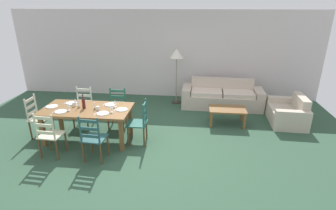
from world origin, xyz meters
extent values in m
cube|color=#2D4D38|center=(0.00, 0.00, -0.01)|extent=(9.60, 9.60, 0.02)
cube|color=beige|center=(0.00, 3.30, 1.35)|extent=(9.60, 0.16, 2.70)
cube|color=brown|center=(-1.26, 0.07, 0.72)|extent=(1.90, 0.96, 0.05)
cube|color=brown|center=(-2.11, -0.31, 0.35)|extent=(0.08, 0.08, 0.70)
cube|color=brown|center=(-0.41, -0.31, 0.35)|extent=(0.08, 0.08, 0.70)
cube|color=brown|center=(-2.11, 0.45, 0.35)|extent=(0.08, 0.08, 0.70)
cube|color=brown|center=(-0.41, 0.45, 0.35)|extent=(0.08, 0.08, 0.70)
cube|color=beige|center=(-1.72, -0.62, 0.45)|extent=(0.44, 0.42, 0.03)
cylinder|color=brown|center=(-1.89, -0.44, 0.22)|extent=(0.04, 0.04, 0.43)
cylinder|color=brown|center=(-1.53, -0.46, 0.22)|extent=(0.04, 0.04, 0.43)
cylinder|color=brown|center=(-1.91, -0.78, 0.22)|extent=(0.04, 0.04, 0.43)
cylinder|color=brown|center=(-1.55, -0.80, 0.22)|extent=(0.04, 0.04, 0.43)
cylinder|color=beige|center=(-1.91, -0.78, 0.71)|extent=(0.04, 0.04, 0.50)
cylinder|color=beige|center=(-1.55, -0.80, 0.71)|extent=(0.04, 0.04, 0.50)
cube|color=beige|center=(-1.73, -0.79, 0.58)|extent=(0.38, 0.04, 0.06)
cube|color=beige|center=(-1.73, -0.79, 0.73)|extent=(0.38, 0.04, 0.06)
cube|color=beige|center=(-1.73, -0.79, 0.88)|extent=(0.38, 0.04, 0.06)
cube|color=#254F50|center=(-0.83, -0.66, 0.45)|extent=(0.45, 0.43, 0.03)
cylinder|color=brown|center=(-0.99, -0.48, 0.22)|extent=(0.04, 0.04, 0.43)
cylinder|color=brown|center=(-0.64, -0.51, 0.22)|extent=(0.04, 0.04, 0.43)
cylinder|color=brown|center=(-1.02, -0.82, 0.22)|extent=(0.04, 0.04, 0.43)
cylinder|color=brown|center=(-0.66, -0.85, 0.22)|extent=(0.04, 0.04, 0.43)
cylinder|color=#254F50|center=(-1.02, -0.82, 0.71)|extent=(0.04, 0.04, 0.50)
cylinder|color=#254F50|center=(-0.66, -0.85, 0.71)|extent=(0.04, 0.04, 0.50)
cube|color=#254F50|center=(-0.84, -0.83, 0.58)|extent=(0.38, 0.05, 0.06)
cube|color=#254F50|center=(-0.84, -0.83, 0.73)|extent=(0.38, 0.05, 0.06)
cube|color=#254F50|center=(-0.84, -0.83, 0.88)|extent=(0.38, 0.05, 0.06)
cube|color=beige|center=(-1.68, 0.76, 0.45)|extent=(0.44, 0.42, 0.03)
cylinder|color=brown|center=(-1.51, 0.58, 0.22)|extent=(0.04, 0.04, 0.43)
cylinder|color=brown|center=(-1.87, 0.59, 0.22)|extent=(0.04, 0.04, 0.43)
cylinder|color=brown|center=(-1.49, 0.92, 0.22)|extent=(0.04, 0.04, 0.43)
cylinder|color=brown|center=(-1.85, 0.93, 0.22)|extent=(0.04, 0.04, 0.43)
cylinder|color=beige|center=(-1.49, 0.92, 0.71)|extent=(0.04, 0.04, 0.50)
cylinder|color=beige|center=(-1.85, 0.93, 0.71)|extent=(0.04, 0.04, 0.50)
cube|color=beige|center=(-1.67, 0.93, 0.58)|extent=(0.38, 0.04, 0.06)
cube|color=beige|center=(-1.67, 0.93, 0.73)|extent=(0.38, 0.04, 0.06)
cube|color=beige|center=(-1.67, 0.93, 0.88)|extent=(0.38, 0.04, 0.06)
cube|color=#245D48|center=(-0.81, 0.76, 0.45)|extent=(0.43, 0.41, 0.03)
cylinder|color=brown|center=(-0.63, 0.59, 0.22)|extent=(0.04, 0.04, 0.43)
cylinder|color=brown|center=(-0.99, 0.58, 0.22)|extent=(0.04, 0.04, 0.43)
cylinder|color=brown|center=(-0.64, 0.93, 0.22)|extent=(0.04, 0.04, 0.43)
cylinder|color=brown|center=(-1.00, 0.92, 0.22)|extent=(0.04, 0.04, 0.43)
cylinder|color=#245D48|center=(-0.64, 0.93, 0.71)|extent=(0.04, 0.04, 0.50)
cylinder|color=#245D48|center=(-1.00, 0.92, 0.71)|extent=(0.04, 0.04, 0.50)
cube|color=#245D48|center=(-0.82, 0.93, 0.58)|extent=(0.38, 0.04, 0.06)
cube|color=#245D48|center=(-0.82, 0.93, 0.73)|extent=(0.38, 0.04, 0.06)
cube|color=#245D48|center=(-0.82, 0.93, 0.88)|extent=(0.38, 0.04, 0.06)
cube|color=beige|center=(-2.39, 0.11, 0.45)|extent=(0.41, 0.43, 0.03)
cylinder|color=brown|center=(-2.22, 0.29, 0.22)|extent=(0.04, 0.04, 0.43)
cylinder|color=brown|center=(-2.21, -0.07, 0.22)|extent=(0.04, 0.04, 0.43)
cylinder|color=brown|center=(-2.56, 0.28, 0.22)|extent=(0.04, 0.04, 0.43)
cylinder|color=brown|center=(-2.55, -0.08, 0.22)|extent=(0.04, 0.04, 0.43)
cylinder|color=beige|center=(-2.56, 0.28, 0.71)|extent=(0.04, 0.04, 0.50)
cylinder|color=beige|center=(-2.55, -0.08, 0.71)|extent=(0.04, 0.04, 0.50)
cube|color=beige|center=(-2.56, 0.10, 0.58)|extent=(0.03, 0.38, 0.06)
cube|color=beige|center=(-2.56, 0.10, 0.73)|extent=(0.03, 0.38, 0.06)
cube|color=beige|center=(-2.56, 0.10, 0.88)|extent=(0.03, 0.38, 0.06)
cube|color=#235B50|center=(-0.16, 0.08, 0.45)|extent=(0.41, 0.43, 0.03)
cylinder|color=brown|center=(-0.33, -0.10, 0.22)|extent=(0.04, 0.04, 0.43)
cylinder|color=brown|center=(-0.34, 0.26, 0.22)|extent=(0.04, 0.04, 0.43)
cylinder|color=brown|center=(0.01, -0.10, 0.22)|extent=(0.04, 0.04, 0.43)
cylinder|color=brown|center=(0.00, 0.26, 0.22)|extent=(0.04, 0.04, 0.43)
cylinder|color=#235B50|center=(0.01, -0.10, 0.71)|extent=(0.04, 0.04, 0.50)
cylinder|color=#235B50|center=(0.00, 0.26, 0.71)|extent=(0.04, 0.04, 0.50)
cube|color=#235B50|center=(0.01, 0.08, 0.58)|extent=(0.03, 0.38, 0.06)
cube|color=#235B50|center=(0.01, 0.08, 0.73)|extent=(0.03, 0.38, 0.06)
cube|color=#235B50|center=(0.01, 0.08, 0.88)|extent=(0.03, 0.38, 0.06)
cylinder|color=white|center=(-1.71, -0.18, 0.76)|extent=(0.24, 0.24, 0.02)
cube|color=silver|center=(-1.86, -0.18, 0.75)|extent=(0.03, 0.17, 0.01)
cylinder|color=white|center=(-0.81, -0.18, 0.76)|extent=(0.24, 0.24, 0.02)
cube|color=silver|center=(-0.96, -0.18, 0.75)|extent=(0.03, 0.17, 0.01)
cylinder|color=white|center=(-1.71, 0.32, 0.76)|extent=(0.24, 0.24, 0.02)
cube|color=silver|center=(-1.86, 0.32, 0.75)|extent=(0.03, 0.17, 0.01)
cylinder|color=white|center=(-0.81, 0.32, 0.76)|extent=(0.24, 0.24, 0.02)
cube|color=silver|center=(-0.96, 0.32, 0.75)|extent=(0.02, 0.17, 0.01)
cylinder|color=white|center=(-2.04, 0.07, 0.76)|extent=(0.24, 0.24, 0.02)
cube|color=silver|center=(-2.19, 0.07, 0.75)|extent=(0.02, 0.17, 0.01)
cylinder|color=white|center=(-0.48, 0.07, 0.76)|extent=(0.24, 0.24, 0.02)
cube|color=silver|center=(-0.63, 0.07, 0.75)|extent=(0.03, 0.17, 0.01)
cylinder|color=#471919|center=(-1.31, 0.07, 0.86)|extent=(0.07, 0.07, 0.22)
cylinder|color=#471919|center=(-1.31, 0.07, 1.01)|extent=(0.02, 0.02, 0.08)
cylinder|color=black|center=(-1.31, 0.07, 1.06)|extent=(0.03, 0.03, 0.02)
cylinder|color=white|center=(-1.58, -0.07, 0.75)|extent=(0.06, 0.06, 0.01)
cylinder|color=white|center=(-1.58, -0.07, 0.79)|extent=(0.01, 0.01, 0.07)
cone|color=white|center=(-1.58, -0.07, 0.87)|extent=(0.06, 0.06, 0.08)
cylinder|color=white|center=(-0.65, -0.08, 0.75)|extent=(0.06, 0.06, 0.01)
cylinder|color=white|center=(-0.65, -0.08, 0.79)|extent=(0.01, 0.01, 0.07)
cone|color=white|center=(-0.65, -0.08, 0.87)|extent=(0.06, 0.06, 0.08)
cylinder|color=white|center=(-1.57, 0.22, 0.75)|extent=(0.06, 0.06, 0.01)
cylinder|color=white|center=(-1.57, 0.22, 0.79)|extent=(0.01, 0.01, 0.07)
cone|color=white|center=(-1.57, 0.22, 0.87)|extent=(0.06, 0.06, 0.08)
cylinder|color=white|center=(-0.67, 0.22, 0.75)|extent=(0.06, 0.06, 0.01)
cylinder|color=white|center=(-0.67, 0.22, 0.79)|extent=(0.01, 0.01, 0.07)
cone|color=white|center=(-0.67, 0.22, 0.87)|extent=(0.06, 0.06, 0.08)
cylinder|color=beige|center=(-0.97, -0.01, 0.80)|extent=(0.07, 0.07, 0.09)
cylinder|color=beige|center=(-1.58, 0.16, 0.80)|extent=(0.07, 0.07, 0.09)
cylinder|color=#998C66|center=(-1.44, 0.09, 0.77)|extent=(0.05, 0.05, 0.04)
cylinder|color=white|center=(-1.44, 0.09, 0.91)|extent=(0.02, 0.02, 0.23)
cylinder|color=#998C66|center=(-1.06, 0.03, 0.77)|extent=(0.05, 0.05, 0.04)
cylinder|color=white|center=(-1.06, 0.03, 0.85)|extent=(0.02, 0.02, 0.11)
cube|color=#C3B19E|center=(1.82, 2.38, 0.20)|extent=(1.82, 0.85, 0.40)
cube|color=#C3B19E|center=(1.83, 2.68, 0.40)|extent=(1.80, 0.25, 0.80)
cube|color=#C3B19E|center=(2.84, 2.35, 0.29)|extent=(0.26, 0.81, 0.58)
cube|color=#C3B19E|center=(0.80, 2.41, 0.29)|extent=(0.26, 0.81, 0.58)
cube|color=beige|center=(2.27, 2.32, 0.46)|extent=(0.88, 0.66, 0.12)
cube|color=beige|center=(1.37, 2.35, 0.46)|extent=(0.88, 0.66, 0.12)
cube|color=brown|center=(1.86, 1.23, 0.40)|extent=(0.90, 0.56, 0.04)
cube|color=brown|center=(1.46, 1.00, 0.19)|extent=(0.06, 0.06, 0.38)
cube|color=brown|center=(2.26, 1.00, 0.19)|extent=(0.06, 0.06, 0.38)
cube|color=brown|center=(1.46, 1.46, 0.19)|extent=(0.06, 0.06, 0.38)
cube|color=brown|center=(2.26, 1.46, 0.19)|extent=(0.06, 0.06, 0.38)
cube|color=#BEB19C|center=(3.37, 1.48, 0.19)|extent=(0.83, 0.83, 0.38)
cube|color=#BEB19C|center=(3.67, 1.47, 0.36)|extent=(0.23, 0.81, 0.72)
cube|color=#BEB19C|center=(3.36, 0.99, 0.26)|extent=(0.81, 0.21, 0.52)
cube|color=#BEB19C|center=(3.39, 1.97, 0.26)|extent=(0.81, 0.21, 0.52)
cylinder|color=#332D28|center=(0.47, 2.63, 0.01)|extent=(0.28, 0.28, 0.03)
cylinder|color=gray|center=(0.47, 2.63, 0.71)|extent=(0.03, 0.03, 1.35)
cone|color=beige|center=(0.47, 2.63, 1.51)|extent=(0.40, 0.40, 0.26)
camera|label=1|loc=(1.07, -4.97, 2.87)|focal=28.26mm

